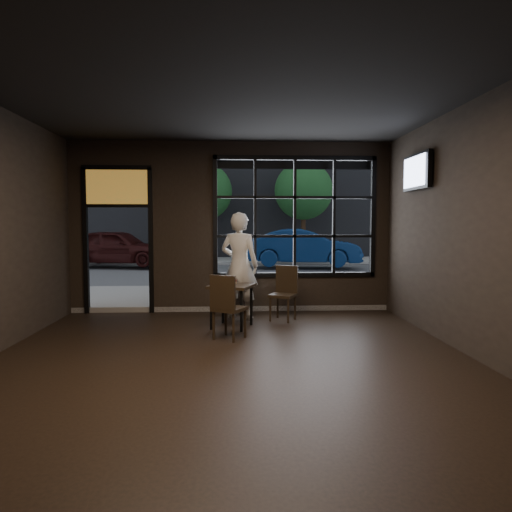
{
  "coord_description": "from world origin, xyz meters",
  "views": [
    {
      "loc": [
        0.03,
        -5.1,
        1.66
      ],
      "look_at": [
        0.4,
        2.2,
        1.15
      ],
      "focal_mm": 32.0,
      "sensor_mm": 36.0,
      "label": 1
    }
  ],
  "objects": [
    {
      "name": "floor",
      "position": [
        0.0,
        0.0,
        -0.01
      ],
      "size": [
        6.0,
        7.0,
        0.02
      ],
      "primitive_type": "cube",
      "color": "black",
      "rests_on": "ground"
    },
    {
      "name": "cafe_table",
      "position": [
        0.01,
        2.17,
        0.35
      ],
      "size": [
        0.83,
        0.83,
        0.7
      ],
      "primitive_type": "cube",
      "rotation": [
        0.0,
        0.0,
        -0.35
      ],
      "color": "black",
      "rests_on": "floor"
    },
    {
      "name": "tv",
      "position": [
        2.93,
        2.0,
        2.49
      ],
      "size": [
        0.11,
        0.97,
        0.56
      ],
      "primitive_type": "cube",
      "color": "black",
      "rests_on": "wall_right"
    },
    {
      "name": "building_across",
      "position": [
        0.0,
        23.0,
        7.5
      ],
      "size": [
        28.0,
        12.0,
        15.0
      ],
      "primitive_type": "cube",
      "color": "#5B5956",
      "rests_on": "ground"
    },
    {
      "name": "wall_right",
      "position": [
        3.0,
        0.0,
        1.6
      ],
      "size": [
        0.04,
        7.0,
        3.2
      ],
      "primitive_type": "cube",
      "color": "black",
      "rests_on": "ground"
    },
    {
      "name": "street_asphalt",
      "position": [
        0.0,
        24.0,
        -0.02
      ],
      "size": [
        60.0,
        41.0,
        0.04
      ],
      "primitive_type": "cube",
      "color": "#545456",
      "rests_on": "ground"
    },
    {
      "name": "navy_car",
      "position": [
        2.69,
        11.82,
        0.79
      ],
      "size": [
        4.38,
        2.1,
        1.39
      ],
      "primitive_type": "imported",
      "rotation": [
        0.0,
        0.0,
        1.42
      ],
      "color": "navy",
      "rests_on": "street_asphalt"
    },
    {
      "name": "hotdog",
      "position": [
        -0.01,
        2.34,
        0.72
      ],
      "size": [
        0.21,
        0.17,
        0.06
      ],
      "primitive_type": null,
      "rotation": [
        0.0,
        0.0,
        -0.52
      ],
      "color": "tan",
      "rests_on": "cafe_table"
    },
    {
      "name": "window_frame",
      "position": [
        1.2,
        3.5,
        1.8
      ],
      "size": [
        3.06,
        0.12,
        2.28
      ],
      "primitive_type": "cube",
      "color": "black",
      "rests_on": "ground"
    },
    {
      "name": "chair_window",
      "position": [
        0.89,
        2.66,
        0.47
      ],
      "size": [
        0.55,
        0.55,
        0.94
      ],
      "primitive_type": "cube",
      "rotation": [
        0.0,
        0.0,
        -0.49
      ],
      "color": "black",
      "rests_on": "floor"
    },
    {
      "name": "stained_transom",
      "position": [
        -2.1,
        3.5,
        2.35
      ],
      "size": [
        1.2,
        0.06,
        0.7
      ],
      "primitive_type": "cube",
      "color": "orange",
      "rests_on": "ground"
    },
    {
      "name": "chair_near",
      "position": [
        -0.02,
        1.43,
        0.47
      ],
      "size": [
        0.56,
        0.56,
        0.94
      ],
      "primitive_type": "cube",
      "rotation": [
        0.0,
        0.0,
        2.6
      ],
      "color": "black",
      "rests_on": "floor"
    },
    {
      "name": "man",
      "position": [
        0.14,
        2.91,
        0.94
      ],
      "size": [
        0.8,
        0.66,
        1.87
      ],
      "primitive_type": "imported",
      "rotation": [
        0.0,
        0.0,
        2.79
      ],
      "color": "silver",
      "rests_on": "floor"
    },
    {
      "name": "maroon_car",
      "position": [
        -4.36,
        12.48,
        0.78
      ],
      "size": [
        4.25,
        2.35,
        1.37
      ],
      "primitive_type": "imported",
      "rotation": [
        0.0,
        0.0,
        1.38
      ],
      "color": "black",
      "rests_on": "street_asphalt"
    },
    {
      "name": "cup",
      "position": [
        -0.25,
        2.04,
        0.74
      ],
      "size": [
        0.15,
        0.15,
        0.1
      ],
      "primitive_type": "imported",
      "rotation": [
        0.0,
        0.0,
        -0.3
      ],
      "color": "silver",
      "rests_on": "cafe_table"
    },
    {
      "name": "ceiling",
      "position": [
        0.0,
        0.0,
        3.21
      ],
      "size": [
        6.0,
        7.0,
        0.02
      ],
      "primitive_type": "cube",
      "color": "black",
      "rests_on": "ground"
    },
    {
      "name": "tree_right",
      "position": [
        3.22,
        15.39,
        3.15
      ],
      "size": [
        2.62,
        2.62,
        4.47
      ],
      "color": "#332114",
      "rests_on": "street_asphalt"
    },
    {
      "name": "tree_left",
      "position": [
        -1.28,
        15.42,
        3.09
      ],
      "size": [
        2.57,
        2.57,
        4.39
      ],
      "color": "#332114",
      "rests_on": "street_asphalt"
    }
  ]
}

